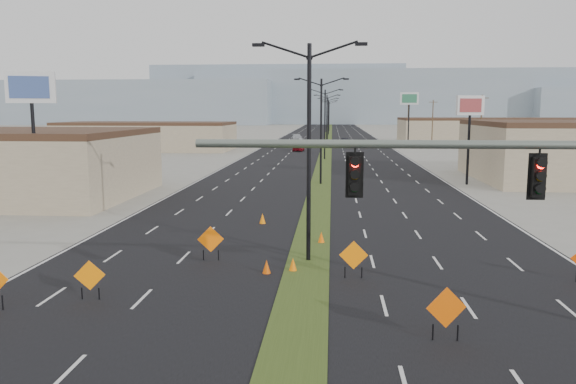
# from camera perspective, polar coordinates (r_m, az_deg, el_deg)

# --- Properties ---
(ground) EXTENTS (600.00, 600.00, 0.00)m
(ground) POSITION_cam_1_polar(r_m,az_deg,el_deg) (15.47, 0.09, -18.73)
(ground) COLOR gray
(ground) RESTS_ON ground
(road_surface) EXTENTS (25.00, 400.00, 0.02)m
(road_surface) POSITION_cam_1_polar(r_m,az_deg,el_deg) (113.96, 3.95, 4.72)
(road_surface) COLOR black
(road_surface) RESTS_ON ground
(median_strip) EXTENTS (2.00, 400.00, 0.04)m
(median_strip) POSITION_cam_1_polar(r_m,az_deg,el_deg) (113.96, 3.95, 4.72)
(median_strip) COLOR #364819
(median_strip) RESTS_ON ground
(building_sw_far) EXTENTS (30.00, 14.00, 4.50)m
(building_sw_far) POSITION_cam_1_polar(r_m,az_deg,el_deg) (104.24, -14.08, 5.40)
(building_sw_far) COLOR tan
(building_sw_far) RESTS_ON ground
(building_se_far) EXTENTS (44.00, 16.00, 5.00)m
(building_se_far) POSITION_cam_1_polar(r_m,az_deg,el_deg) (129.22, 21.20, 5.71)
(building_se_far) COLOR tan
(building_se_far) RESTS_ON ground
(mesa_west) EXTENTS (180.00, 50.00, 22.00)m
(mesa_west) POSITION_cam_1_polar(r_m,az_deg,el_deg) (317.73, -18.13, 8.58)
(mesa_west) COLOR #8396A3
(mesa_west) RESTS_ON ground
(mesa_center) EXTENTS (220.00, 50.00, 28.00)m
(mesa_center) POSITION_cam_1_polar(r_m,az_deg,el_deg) (316.23, 11.71, 9.37)
(mesa_center) COLOR #8396A3
(mesa_center) RESTS_ON ground
(mesa_backdrop) EXTENTS (140.00, 50.00, 32.00)m
(mesa_backdrop) POSITION_cam_1_polar(r_m,az_deg,el_deg) (335.30, -0.85, 9.81)
(mesa_backdrop) COLOR #8396A3
(mesa_backdrop) RESTS_ON ground
(streetlight_0) EXTENTS (5.15, 0.24, 10.02)m
(streetlight_0) POSITION_cam_1_polar(r_m,az_deg,el_deg) (25.81, 2.14, 4.70)
(streetlight_0) COLOR black
(streetlight_0) RESTS_ON ground
(streetlight_1) EXTENTS (5.15, 0.24, 10.02)m
(streetlight_1) POSITION_cam_1_polar(r_m,az_deg,el_deg) (53.78, 3.38, 6.55)
(streetlight_1) COLOR black
(streetlight_1) RESTS_ON ground
(streetlight_2) EXTENTS (5.15, 0.24, 10.02)m
(streetlight_2) POSITION_cam_1_polar(r_m,az_deg,el_deg) (81.76, 3.77, 7.13)
(streetlight_2) COLOR black
(streetlight_2) RESTS_ON ground
(streetlight_3) EXTENTS (5.15, 0.24, 10.02)m
(streetlight_3) POSITION_cam_1_polar(r_m,az_deg,el_deg) (109.76, 3.96, 7.42)
(streetlight_3) COLOR black
(streetlight_3) RESTS_ON ground
(streetlight_4) EXTENTS (5.15, 0.24, 10.02)m
(streetlight_4) POSITION_cam_1_polar(r_m,az_deg,el_deg) (137.76, 4.08, 7.58)
(streetlight_4) COLOR black
(streetlight_4) RESTS_ON ground
(streetlight_5) EXTENTS (5.15, 0.24, 10.02)m
(streetlight_5) POSITION_cam_1_polar(r_m,az_deg,el_deg) (165.75, 4.15, 7.70)
(streetlight_5) COLOR black
(streetlight_5) RESTS_ON ground
(streetlight_6) EXTENTS (5.15, 0.24, 10.02)m
(streetlight_6) POSITION_cam_1_polar(r_m,az_deg,el_deg) (193.75, 4.21, 7.78)
(streetlight_6) COLOR black
(streetlight_6) RESTS_ON ground
(utility_pole_1) EXTENTS (1.60, 0.20, 9.00)m
(utility_pole_1) POSITION_cam_1_polar(r_m,az_deg,el_deg) (76.17, 18.99, 6.06)
(utility_pole_1) COLOR #4C3823
(utility_pole_1) RESTS_ON ground
(utility_pole_2) EXTENTS (1.60, 0.20, 9.00)m
(utility_pole_2) POSITION_cam_1_polar(r_m,az_deg,el_deg) (110.41, 14.46, 6.79)
(utility_pole_2) COLOR #4C3823
(utility_pole_2) RESTS_ON ground
(utility_pole_3) EXTENTS (1.60, 0.20, 9.00)m
(utility_pole_3) POSITION_cam_1_polar(r_m,az_deg,el_deg) (145.00, 12.08, 7.16)
(utility_pole_3) COLOR #4C3823
(utility_pole_3) RESTS_ON ground
(car_left) EXTENTS (1.99, 4.40, 1.47)m
(car_left) POSITION_cam_1_polar(r_m,az_deg,el_deg) (98.37, 1.08, 4.60)
(car_left) COLOR maroon
(car_left) RESTS_ON ground
(car_mid) EXTENTS (1.39, 3.91, 1.28)m
(car_mid) POSITION_cam_1_polar(r_m,az_deg,el_deg) (119.65, 5.77, 5.17)
(car_mid) COLOR black
(car_mid) RESTS_ON ground
(car_far) EXTENTS (3.02, 5.88, 1.63)m
(car_far) POSITION_cam_1_polar(r_m,az_deg,el_deg) (129.46, 0.91, 5.52)
(car_far) COLOR #AEB2B8
(car_far) RESTS_ON ground
(construction_sign_1) EXTENTS (1.11, 0.31, 1.51)m
(construction_sign_1) POSITION_cam_1_polar(r_m,az_deg,el_deg) (22.39, -19.51, -8.13)
(construction_sign_1) COLOR orange
(construction_sign_1) RESTS_ON ground
(construction_sign_2) EXTENTS (1.22, 0.26, 1.64)m
(construction_sign_2) POSITION_cam_1_polar(r_m,az_deg,el_deg) (26.74, -7.87, -4.90)
(construction_sign_2) COLOR #FE6905
(construction_sign_2) RESTS_ON ground
(construction_sign_3) EXTENTS (1.21, 0.08, 1.61)m
(construction_sign_3) POSITION_cam_1_polar(r_m,az_deg,el_deg) (23.88, 6.68, -6.52)
(construction_sign_3) COLOR orange
(construction_sign_3) RESTS_ON ground
(construction_sign_4) EXTENTS (1.27, 0.32, 1.71)m
(construction_sign_4) POSITION_cam_1_polar(r_m,az_deg,el_deg) (18.14, 15.78, -11.41)
(construction_sign_4) COLOR #D64F04
(construction_sign_4) RESTS_ON ground
(cone_0) EXTENTS (0.48, 0.48, 0.62)m
(cone_0) POSITION_cam_1_polar(r_m,az_deg,el_deg) (24.88, 0.51, -7.38)
(cone_0) COLOR orange
(cone_0) RESTS_ON ground
(cone_1) EXTENTS (0.43, 0.43, 0.61)m
(cone_1) POSITION_cam_1_polar(r_m,az_deg,el_deg) (24.57, -2.20, -7.60)
(cone_1) COLOR #DE4F04
(cone_1) RESTS_ON ground
(cone_2) EXTENTS (0.40, 0.40, 0.62)m
(cone_2) POSITION_cam_1_polar(r_m,az_deg,el_deg) (30.09, 3.40, -4.64)
(cone_2) COLOR #FF6505
(cone_2) RESTS_ON ground
(cone_3) EXTENTS (0.41, 0.41, 0.66)m
(cone_3) POSITION_cam_1_polar(r_m,az_deg,el_deg) (35.15, -2.61, -2.72)
(cone_3) COLOR orange
(cone_3) RESTS_ON ground
(pole_sign_west) EXTENTS (3.08, 1.33, 9.61)m
(pole_sign_west) POSITION_cam_1_polar(r_m,az_deg,el_deg) (41.75, -24.63, 8.66)
(pole_sign_west) COLOR black
(pole_sign_west) RESTS_ON ground
(pole_sign_east_near) EXTENTS (2.74, 1.08, 8.43)m
(pole_sign_east_near) POSITION_cam_1_polar(r_m,az_deg,el_deg) (56.05, 18.00, 7.65)
(pole_sign_east_near) COLOR black
(pole_sign_east_near) RESTS_ON ground
(pole_sign_east_far) EXTENTS (3.38, 0.41, 10.36)m
(pole_sign_east_far) POSITION_cam_1_polar(r_m,az_deg,el_deg) (107.26, 12.22, 8.88)
(pole_sign_east_far) COLOR black
(pole_sign_east_far) RESTS_ON ground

